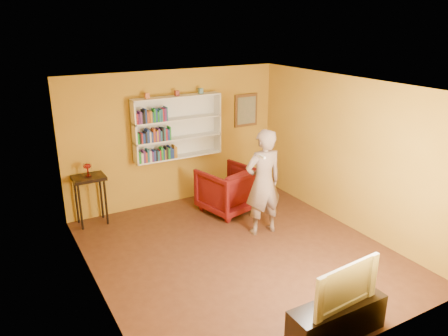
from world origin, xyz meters
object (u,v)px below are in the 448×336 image
at_px(armchair, 228,189).
at_px(tv_cabinet, 337,319).
at_px(console_table, 89,185).
at_px(bookshelf, 176,127).
at_px(ruby_lustre, 87,167).
at_px(television, 340,283).
at_px(person, 263,182).

xyz_separation_m(armchair, tv_cabinet, (-0.66, -3.76, -0.22)).
height_order(armchair, tv_cabinet, armchair).
xyz_separation_m(console_table, tv_cabinet, (1.81, -4.50, -0.55)).
bearing_deg(armchair, bookshelf, -67.16).
height_order(ruby_lustre, tv_cabinet, ruby_lustre).
height_order(tv_cabinet, television, television).
relative_size(console_table, ruby_lustre, 3.89).
bearing_deg(tv_cabinet, armchair, 80.04).
bearing_deg(console_table, ruby_lustre, -63.43).
relative_size(bookshelf, ruby_lustre, 7.50).
bearing_deg(ruby_lustre, person, -35.73).
bearing_deg(tv_cabinet, bookshelf, 89.93).
bearing_deg(person, armchair, -82.19).
xyz_separation_m(console_table, person, (2.55, -1.83, 0.17)).
height_order(console_table, tv_cabinet, console_table).
distance_m(ruby_lustre, person, 3.14).
distance_m(ruby_lustre, armchair, 2.66).
relative_size(person, television, 1.92).
relative_size(console_table, armchair, 0.95).
height_order(console_table, armchair, console_table).
bearing_deg(armchair, console_table, -29.87).
bearing_deg(armchair, television, 66.84).
relative_size(bookshelf, television, 1.82).
bearing_deg(armchair, person, 80.73).
xyz_separation_m(bookshelf, television, (-0.01, -4.66, -0.86)).
xyz_separation_m(armchair, person, (0.08, -1.09, 0.50)).
distance_m(armchair, television, 3.83).
relative_size(person, tv_cabinet, 1.50).
bearing_deg(bookshelf, television, -90.07).
bearing_deg(person, bookshelf, -66.00).
distance_m(bookshelf, television, 4.74).
height_order(ruby_lustre, person, person).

